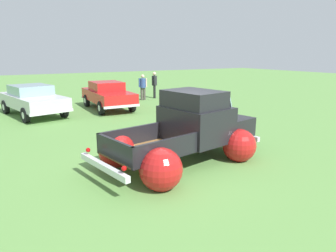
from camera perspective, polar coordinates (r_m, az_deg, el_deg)
ground_plane at (r=8.33m, az=1.91°, el=-6.92°), size 80.00×80.00×0.00m
vintage_pickup_truck at (r=8.36m, az=3.92°, el=-1.43°), size 4.88×3.40×1.96m
show_car_0 at (r=15.85m, az=-23.89°, el=4.61°), size 2.80×4.70×1.43m
show_car_1 at (r=16.53m, az=-11.16°, el=5.81°), size 1.86×4.26×1.43m
spectator_0 at (r=20.28m, az=-2.54°, el=7.96°), size 0.45×0.52×1.70m
spectator_1 at (r=19.40m, az=-4.69°, el=7.48°), size 0.53×0.42×1.60m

